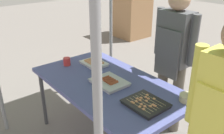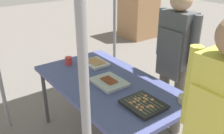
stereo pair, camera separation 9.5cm
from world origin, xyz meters
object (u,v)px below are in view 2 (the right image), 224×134
object	(u,v)px
drink_cup_near_edge	(69,61)
tray_grilled_sausages	(96,63)
tray_meat_skewers	(143,105)
condiment_bowl	(187,100)
tray_pork_links	(109,82)
customer_nearby	(218,128)
neighbor_stall_right	(139,4)
stall_table	(108,87)
vendor_woman	(175,53)

from	to	relation	value
drink_cup_near_edge	tray_grilled_sausages	bearing A→B (deg)	52.45
tray_meat_skewers	drink_cup_near_edge	world-z (taller)	drink_cup_near_edge
drink_cup_near_edge	condiment_bowl	bearing A→B (deg)	17.82
tray_pork_links	condiment_bowl	distance (m)	0.74
drink_cup_near_edge	customer_nearby	distance (m)	1.83
condiment_bowl	tray_pork_links	bearing A→B (deg)	-153.55
customer_nearby	tray_grilled_sausages	bearing A→B (deg)	172.81
customer_nearby	neighbor_stall_right	world-z (taller)	customer_nearby
tray_meat_skewers	neighbor_stall_right	distance (m)	4.41
tray_grilled_sausages	condiment_bowl	bearing A→B (deg)	9.08
stall_table	customer_nearby	world-z (taller)	customer_nearby
neighbor_stall_right	tray_grilled_sausages	bearing A→B (deg)	-49.88
tray_meat_skewers	condiment_bowl	world-z (taller)	condiment_bowl
tray_meat_skewers	vendor_woman	size ratio (longest dim) A/B	0.21
vendor_woman	condiment_bowl	bearing A→B (deg)	140.24
stall_table	tray_grilled_sausages	world-z (taller)	tray_grilled_sausages
customer_nearby	neighbor_stall_right	bearing A→B (deg)	143.09
condiment_bowl	tray_meat_skewers	bearing A→B (deg)	-117.53
neighbor_stall_right	customer_nearby	bearing A→B (deg)	-36.91
tray_pork_links	vendor_woman	world-z (taller)	vendor_woman
stall_table	vendor_woman	bearing A→B (deg)	74.92
condiment_bowl	drink_cup_near_edge	world-z (taller)	drink_cup_near_edge
condiment_bowl	vendor_woman	bearing A→B (deg)	140.24
drink_cup_near_edge	customer_nearby	world-z (taller)	customer_nearby
customer_nearby	tray_meat_skewers	bearing A→B (deg)	175.51
tray_grilled_sausages	customer_nearby	size ratio (longest dim) A/B	0.18
stall_table	condiment_bowl	distance (m)	0.77
tray_grilled_sausages	drink_cup_near_edge	bearing A→B (deg)	-127.55
condiment_bowl	customer_nearby	distance (m)	0.66
tray_meat_skewers	neighbor_stall_right	size ratio (longest dim) A/B	0.20
tray_pork_links	tray_grilled_sausages	bearing A→B (deg)	162.28
stall_table	tray_grilled_sausages	size ratio (longest dim) A/B	5.46
condiment_bowl	vendor_woman	size ratio (longest dim) A/B	0.09
condiment_bowl	drink_cup_near_edge	xyz separation A→B (m)	(-1.32, -0.42, 0.02)
tray_pork_links	vendor_woman	distance (m)	0.79
tray_grilled_sausages	condiment_bowl	world-z (taller)	condiment_bowl
stall_table	tray_pork_links	bearing A→B (deg)	-19.57
vendor_woman	customer_nearby	world-z (taller)	customer_nearby
vendor_woman	tray_meat_skewers	bearing A→B (deg)	113.47
neighbor_stall_right	tray_meat_skewers	bearing A→B (deg)	-41.62
customer_nearby	drink_cup_near_edge	bearing A→B (deg)	-178.82
tray_grilled_sausages	tray_pork_links	distance (m)	0.49
tray_pork_links	customer_nearby	bearing A→B (deg)	-2.77
tray_grilled_sausages	condiment_bowl	size ratio (longest dim) A/B	2.07
neighbor_stall_right	tray_pork_links	bearing A→B (deg)	-46.19
tray_grilled_sausages	tray_meat_skewers	world-z (taller)	tray_grilled_sausages
tray_grilled_sausages	customer_nearby	xyz separation A→B (m)	(1.63, -0.21, 0.20)
condiment_bowl	customer_nearby	world-z (taller)	customer_nearby
customer_nearby	condiment_bowl	bearing A→B (deg)	142.22
tray_grilled_sausages	vendor_woman	world-z (taller)	vendor_woman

